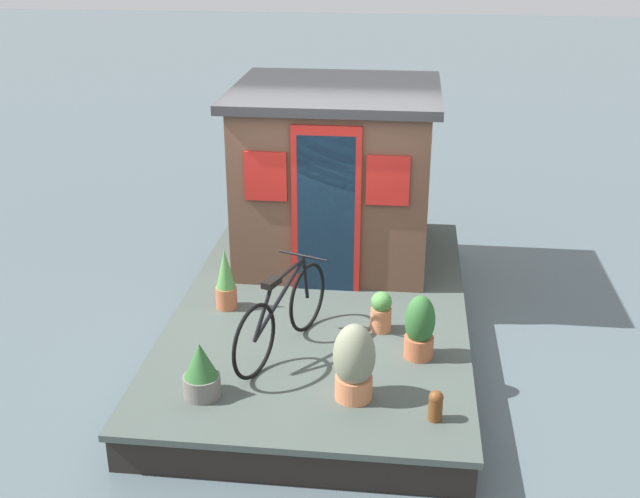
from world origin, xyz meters
The scene contains 10 objects.
ground_plane centered at (0.00, 0.00, 0.00)m, with size 60.00×60.00×0.00m, color #4C5B60.
houseboat_deck centered at (0.00, 0.00, 0.19)m, with size 4.91×2.95×0.38m.
houseboat_cabin centered at (1.34, 0.00, 1.39)m, with size 2.17×2.29×1.98m.
bicycle centered at (-1.00, 0.25, 0.76)m, with size 1.55×0.69×0.82m.
potted_plant_geranium centered at (-1.69, -0.45, 0.72)m, with size 0.35×0.35×0.68m.
potted_plant_sage centered at (-0.50, -0.63, 0.59)m, with size 0.20×0.20×0.41m.
potted_plant_thyme centered at (-0.19, 0.97, 0.69)m, with size 0.22×0.22×0.65m.
potted_plant_ivy centered at (-1.81, 0.81, 0.62)m, with size 0.32×0.32×0.49m.
potted_plant_fern centered at (-0.96, -0.99, 0.68)m, with size 0.27×0.27×0.61m.
mooring_bollard centered at (-1.94, -1.12, 0.53)m, with size 0.12×0.12×0.27m.
Camera 1 is at (-7.32, -0.82, 4.11)m, focal length 44.54 mm.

